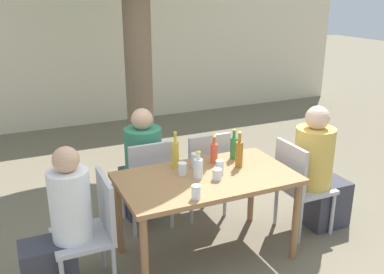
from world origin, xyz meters
name	(u,v)px	position (x,y,z in m)	size (l,w,h in m)	color
ground_plane	(206,254)	(0.00, 0.00, 0.00)	(30.00, 30.00, 0.00)	#706651
cafe_building_wall	(91,43)	(0.00, 4.42, 1.40)	(10.00, 0.08, 2.80)	beige
dining_table_front	(207,185)	(0.00, 0.00, 0.68)	(1.47, 0.83, 0.77)	#996B42
patio_chair_0	(93,226)	(-0.97, 0.00, 0.52)	(0.44, 0.44, 0.92)	#B2B2B7
patio_chair_1	(299,182)	(0.97, 0.00, 0.52)	(0.44, 0.44, 0.92)	#B2B2B7
patio_chair_2	(149,179)	(-0.29, 0.65, 0.52)	(0.44, 0.44, 0.92)	#B2B2B7
patio_chair_3	(204,169)	(0.29, 0.65, 0.52)	(0.44, 0.44, 0.92)	#B2B2B7
person_seated_0	(60,233)	(-1.21, 0.00, 0.53)	(0.55, 0.30, 1.20)	#383842
person_seated_1	(319,174)	(1.20, 0.00, 0.57)	(0.58, 0.36, 1.25)	#383842
person_seated_2	(141,169)	(-0.29, 0.88, 0.53)	(0.36, 0.58, 1.18)	#383842
soda_bottle_0	(214,153)	(0.18, 0.23, 0.86)	(0.07, 0.07, 0.25)	#DB4C2D
oil_cruet_1	(175,154)	(-0.17, 0.27, 0.89)	(0.06, 0.06, 0.33)	gold
water_bottle_2	(198,168)	(-0.08, -0.01, 0.86)	(0.08, 0.08, 0.23)	silver
green_bottle_3	(234,147)	(0.40, 0.25, 0.87)	(0.07, 0.07, 0.28)	#287A38
amber_bottle_4	(239,153)	(0.34, 0.06, 0.89)	(0.07, 0.07, 0.32)	#9E661E
drinking_glass_0	(196,192)	(-0.26, -0.34, 0.82)	(0.07, 0.07, 0.11)	white
drinking_glass_1	(220,167)	(0.11, -0.01, 0.83)	(0.07, 0.07, 0.12)	silver
drinking_glass_2	(195,160)	(0.00, 0.22, 0.83)	(0.08, 0.08, 0.12)	silver
drinking_glass_3	(182,169)	(-0.17, 0.11, 0.82)	(0.07, 0.07, 0.11)	white
drinking_glass_4	(217,174)	(0.04, -0.10, 0.81)	(0.08, 0.08, 0.09)	silver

